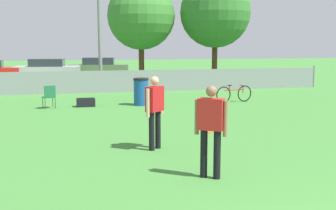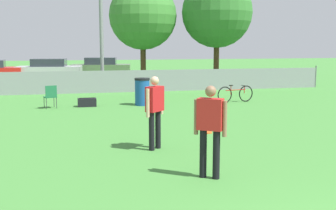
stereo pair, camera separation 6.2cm
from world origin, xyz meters
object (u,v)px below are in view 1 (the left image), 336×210
tree_far_right (215,13)px  parked_car_silver (47,69)px  player_thrower_red (155,107)px  trash_bin (141,92)px  tree_near_pole (141,16)px  parked_car_olive (99,67)px  player_defender_red (211,124)px  bicycle_sideline (234,94)px  folding_chair_sideline (49,95)px  gear_bag_sideline (86,102)px  frisbee_disc (206,132)px

tree_far_right → parked_car_silver: (-9.80, 6.19, -3.52)m
player_thrower_red → trash_bin: bearing=40.0°
trash_bin → parked_car_silver: bearing=107.1°
tree_near_pole → tree_far_right: tree_far_right is taller
trash_bin → parked_car_silver: 14.08m
parked_car_silver → tree_far_right: bearing=-25.7°
parked_car_silver → parked_car_olive: parked_car_silver is taller
tree_near_pole → parked_car_silver: (-5.61, 5.18, -3.33)m
player_defender_red → parked_car_silver: (-3.80, 22.77, -0.30)m
tree_far_right → bicycle_sideline: tree_far_right is taller
tree_far_right → parked_car_olive: (-6.16, 8.34, -3.53)m
player_thrower_red → folding_chair_sideline: bearing=67.7°
player_defender_red → player_thrower_red: same height
gear_bag_sideline → folding_chair_sideline: bearing=-172.5°
tree_near_pole → folding_chair_sideline: 10.30m
player_defender_red → folding_chair_sideline: player_defender_red is taller
tree_near_pole → gear_bag_sideline: (-3.63, -8.13, -3.86)m
player_defender_red → parked_car_silver: player_defender_red is taller
tree_near_pole → gear_bag_sideline: bearing=-114.0°
player_defender_red → bicycle_sideline: size_ratio=1.00×
frisbee_disc → trash_bin: bearing=98.6°
frisbee_disc → trash_bin: size_ratio=0.27×
player_thrower_red → bicycle_sideline: size_ratio=1.00×
frisbee_disc → bicycle_sideline: (3.07, 5.50, 0.34)m
folding_chair_sideline → parked_car_olive: (3.02, 15.64, 0.18)m
tree_far_right → player_defender_red: (-6.01, -16.57, -3.21)m
player_defender_red → bicycle_sideline: player_defender_red is taller
player_defender_red → tree_far_right: bearing=105.3°
frisbee_disc → parked_car_olive: bearing=93.6°
trash_bin → parked_car_olive: parked_car_olive is taller
trash_bin → player_thrower_red: bearing=-97.3°
frisbee_disc → bicycle_sideline: 6.30m
frisbee_disc → gear_bag_sideline: (-3.01, 5.73, 0.15)m
parked_car_silver → player_defender_red: bearing=-74.0°
bicycle_sideline → gear_bag_sideline: bearing=166.1°
folding_chair_sideline → player_defender_red: bearing=92.8°
gear_bag_sideline → parked_car_silver: size_ratio=0.16×
player_thrower_red → trash_bin: size_ratio=1.57×
bicycle_sideline → parked_car_silver: bearing=109.0°
bicycle_sideline → parked_car_olive: 16.30m
tree_near_pole → gear_bag_sideline: tree_near_pole is taller
gear_bag_sideline → frisbee_disc: bearing=-62.3°
frisbee_disc → folding_chair_sideline: (-4.36, 5.55, 0.49)m
tree_far_right → player_defender_red: 17.92m
parked_car_olive → parked_car_silver: bearing=-139.6°
folding_chair_sideline → bicycle_sideline: bearing=163.6°
tree_near_pole → parked_car_olive: 8.29m
folding_chair_sideline → parked_car_silver: size_ratio=0.20×
tree_near_pole → player_thrower_red: tree_near_pole is taller
gear_bag_sideline → parked_car_silver: 13.47m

